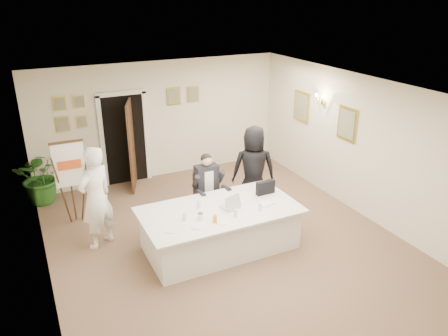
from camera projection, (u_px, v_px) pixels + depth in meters
name	position (u px, v px, depth m)	size (l,w,h in m)	color
floor	(225.00, 241.00, 8.02)	(7.00, 7.00, 0.00)	brown
ceiling	(225.00, 91.00, 6.96)	(6.00, 7.00, 0.02)	white
wall_back	(160.00, 120.00, 10.40)	(6.00, 0.10, 2.80)	white
wall_front	(371.00, 288.00, 4.58)	(6.00, 0.10, 2.80)	white
wall_left	(38.00, 207.00, 6.28)	(0.10, 7.00, 2.80)	white
wall_right	(360.00, 146.00, 8.70)	(0.10, 7.00, 2.80)	white
doorway	(127.00, 142.00, 10.03)	(1.14, 0.86, 2.20)	black
pictures_back_wall	(126.00, 106.00, 9.88)	(3.40, 0.06, 0.80)	gold
pictures_right_wall	(322.00, 115.00, 9.56)	(0.06, 2.20, 0.80)	gold
wall_sconce	(321.00, 99.00, 9.39)	(0.20, 0.30, 0.24)	gold
conference_table	(220.00, 228.00, 7.69)	(2.74, 1.46, 0.78)	white
seated_man	(208.00, 188.00, 8.50)	(0.61, 0.65, 1.42)	black
flip_chart	(72.00, 186.00, 8.41)	(0.58, 0.38, 1.67)	#3C1F13
standing_man	(96.00, 198.00, 7.57)	(0.69, 0.45, 1.88)	white
standing_woman	(254.00, 169.00, 8.87)	(0.88, 0.57, 1.80)	black
potted_palm	(42.00, 176.00, 9.32)	(1.08, 0.93, 1.20)	#276020
laptop	(230.00, 199.00, 7.58)	(0.33, 0.35, 0.28)	#B7BABC
laptop_bag	(265.00, 187.00, 8.06)	(0.36, 0.10, 0.26)	black
paper_stack	(266.00, 204.00, 7.71)	(0.27, 0.19, 0.03)	white
plate_left	(171.00, 230.00, 6.87)	(0.20, 0.20, 0.01)	white
plate_mid	(197.00, 226.00, 6.98)	(0.21, 0.21, 0.01)	white
plate_near	(223.00, 222.00, 7.11)	(0.20, 0.20, 0.01)	white
glass_a	(184.00, 216.00, 7.16)	(0.06, 0.06, 0.14)	silver
glass_b	(236.00, 213.00, 7.26)	(0.06, 0.06, 0.14)	silver
glass_c	(260.00, 207.00, 7.47)	(0.07, 0.07, 0.14)	silver
glass_d	(199.00, 204.00, 7.58)	(0.07, 0.07, 0.14)	silver
oj_glass	(215.00, 219.00, 7.09)	(0.07, 0.07, 0.13)	orange
steel_jug	(200.00, 216.00, 7.19)	(0.09, 0.09, 0.11)	silver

